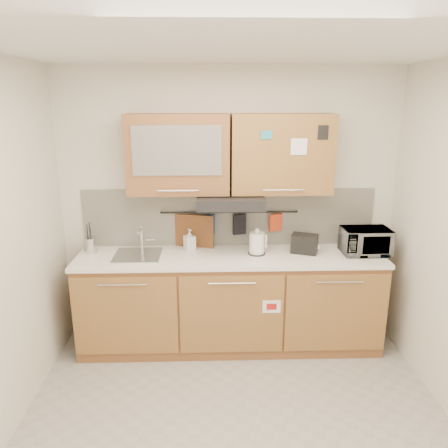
{
  "coord_description": "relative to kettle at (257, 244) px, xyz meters",
  "views": [
    {
      "loc": [
        -0.18,
        -2.59,
        2.3
      ],
      "look_at": [
        -0.06,
        1.05,
        1.26
      ],
      "focal_mm": 35.0,
      "sensor_mm": 36.0,
      "label": 1
    }
  ],
  "objects": [
    {
      "name": "soap_bottle",
      "position": [
        -0.63,
        0.13,
        0.01
      ],
      "size": [
        0.13,
        0.13,
        0.21
      ],
      "primitive_type": "imported",
      "rotation": [
        0.0,
        0.0,
        0.44
      ],
      "color": "#999999",
      "rests_on": "countertop"
    },
    {
      "name": "oven_mitt",
      "position": [
        -0.44,
        0.22,
        0.13
      ],
      "size": [
        0.12,
        0.04,
        0.19
      ],
      "primitive_type": "cube",
      "rotation": [
        0.0,
        0.0,
        0.1
      ],
      "color": "navy",
      "rests_on": "utensil_rail"
    },
    {
      "name": "countertop",
      "position": [
        -0.25,
        -0.02,
        -0.12
      ],
      "size": [
        2.82,
        0.62,
        0.04
      ],
      "primitive_type": "cube",
      "color": "white",
      "rests_on": "base_cabinet"
    },
    {
      "name": "dark_pouch",
      "position": [
        -0.15,
        0.22,
        0.12
      ],
      "size": [
        0.13,
        0.07,
        0.2
      ],
      "primitive_type": "cube",
      "rotation": [
        0.0,
        0.0,
        0.28
      ],
      "color": "black",
      "rests_on": "utensil_rail"
    },
    {
      "name": "upper_cabinets",
      "position": [
        -0.25,
        0.11,
        0.81
      ],
      "size": [
        1.82,
        0.37,
        0.7
      ],
      "color": "#935834",
      "rests_on": "wall_back"
    },
    {
      "name": "pot_holder",
      "position": [
        0.2,
        0.22,
        0.14
      ],
      "size": [
        0.13,
        0.08,
        0.17
      ],
      "primitive_type": "cube",
      "rotation": [
        0.0,
        0.0,
        0.43
      ],
      "color": "red",
      "rests_on": "utensil_rail"
    },
    {
      "name": "microwave",
      "position": [
        1.0,
        -0.02,
        0.02
      ],
      "size": [
        0.44,
        0.3,
        0.24
      ],
      "primitive_type": "imported",
      "rotation": [
        0.0,
        0.0,
        0.03
      ],
      "color": "#999999",
      "rests_on": "countertop"
    },
    {
      "name": "wall_back",
      "position": [
        -0.25,
        0.29,
        0.28
      ],
      "size": [
        3.2,
        0.0,
        3.2
      ],
      "primitive_type": "plane",
      "rotation": [
        1.57,
        0.0,
        0.0
      ],
      "color": "silver",
      "rests_on": "ground"
    },
    {
      "name": "utensil_crock",
      "position": [
        -1.55,
        0.09,
        -0.02
      ],
      "size": [
        0.12,
        0.12,
        0.29
      ],
      "rotation": [
        0.0,
        0.0,
        0.06
      ],
      "color": "silver",
      "rests_on": "countertop"
    },
    {
      "name": "cutting_board",
      "position": [
        -0.58,
        0.22,
        -0.01
      ],
      "size": [
        0.37,
        0.13,
        0.47
      ],
      "primitive_type": "cube",
      "rotation": [
        0.0,
        0.0,
        -0.27
      ],
      "color": "brown",
      "rests_on": "utensil_rail"
    },
    {
      "name": "floor",
      "position": [
        -0.25,
        -1.21,
        -1.02
      ],
      "size": [
        3.2,
        3.2,
        0.0
      ],
      "primitive_type": "plane",
      "color": "#9E9993",
      "rests_on": "ground"
    },
    {
      "name": "backsplash",
      "position": [
        -0.25,
        0.28,
        0.18
      ],
      "size": [
        2.8,
        0.02,
        0.56
      ],
      "primitive_type": "cube",
      "color": "silver",
      "rests_on": "countertop"
    },
    {
      "name": "range_hood",
      "position": [
        -0.25,
        0.04,
        0.4
      ],
      "size": [
        0.6,
        0.46,
        0.1
      ],
      "primitive_type": "cube",
      "color": "black",
      "rests_on": "upper_cabinets"
    },
    {
      "name": "utensil_rail",
      "position": [
        -0.25,
        0.24,
        0.24
      ],
      "size": [
        1.3,
        0.02,
        0.02
      ],
      "primitive_type": "cylinder",
      "rotation": [
        0.0,
        1.57,
        0.0
      ],
      "color": "black",
      "rests_on": "backsplash"
    },
    {
      "name": "ceiling",
      "position": [
        -0.25,
        -1.21,
        1.58
      ],
      "size": [
        3.2,
        3.2,
        0.0
      ],
      "primitive_type": "plane",
      "rotation": [
        3.14,
        0.0,
        0.0
      ],
      "color": "white",
      "rests_on": "wall_back"
    },
    {
      "name": "sink",
      "position": [
        -1.1,
        -0.0,
        -0.09
      ],
      "size": [
        0.42,
        0.4,
        0.26
      ],
      "color": "silver",
      "rests_on": "countertop"
    },
    {
      "name": "base_cabinet",
      "position": [
        -0.25,
        -0.02,
        -0.61
      ],
      "size": [
        2.8,
        0.64,
        0.88
      ],
      "color": "#935834",
      "rests_on": "floor"
    },
    {
      "name": "toaster",
      "position": [
        0.44,
        0.02,
        -0.01
      ],
      "size": [
        0.27,
        0.22,
        0.18
      ],
      "rotation": [
        0.0,
        0.0,
        -0.37
      ],
      "color": "black",
      "rests_on": "countertop"
    },
    {
      "name": "kettle",
      "position": [
        0.0,
        0.0,
        0.0
      ],
      "size": [
        0.19,
        0.18,
        0.25
      ],
      "rotation": [
        0.0,
        0.0,
        0.35
      ],
      "color": "white",
      "rests_on": "countertop"
    }
  ]
}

